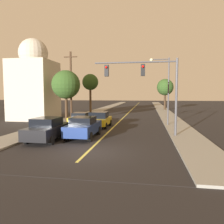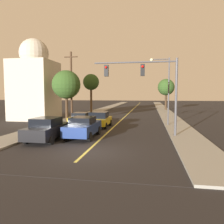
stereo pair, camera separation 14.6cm
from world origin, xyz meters
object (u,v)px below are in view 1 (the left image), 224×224
object	(u,v)px
tree_right_near	(165,87)
domed_building_left	(34,83)
car_near_lane_front	(84,127)
tree_left_near	(66,85)
utility_pole_left	(71,85)
car_near_lane_second	(99,119)
tree_left_far	(90,82)
traffic_signal_mast	(148,80)
car_outer_lane_second	(81,118)
car_outer_lane_front	(48,129)
streetlamp_right	(164,82)

from	to	relation	value
tree_right_near	domed_building_left	bearing A→B (deg)	-132.70
car_near_lane_front	tree_left_near	xyz separation A→B (m)	(-4.69, 8.58, 3.56)
domed_building_left	utility_pole_left	bearing A→B (deg)	-14.39
utility_pole_left	tree_right_near	world-z (taller)	utility_pole_left
car_near_lane_second	tree_right_near	xyz separation A→B (m)	(8.22, 24.59, 3.89)
tree_left_far	traffic_signal_mast	bearing A→B (deg)	-63.95
traffic_signal_mast	tree_right_near	bearing A→B (deg)	83.06
car_outer_lane_second	tree_right_near	bearing A→B (deg)	65.91
car_outer_lane_front	streetlamp_right	size ratio (longest dim) A/B	0.64
car_near_lane_front	tree_left_near	world-z (taller)	tree_left_near
tree_right_near	car_near_lane_front	bearing A→B (deg)	-105.35
car_near_lane_front	car_outer_lane_second	size ratio (longest dim) A/B	1.09
car_near_lane_front	car_outer_lane_second	distance (m)	6.92
car_near_lane_second	streetlamp_right	world-z (taller)	streetlamp_right
car_outer_lane_second	car_near_lane_second	bearing A→B (deg)	-28.37
car_outer_lane_second	streetlamp_right	distance (m)	9.49
utility_pole_left	domed_building_left	distance (m)	5.64
car_near_lane_second	car_outer_lane_front	size ratio (longest dim) A/B	0.91
streetlamp_right	car_outer_lane_front	bearing A→B (deg)	-134.15
car_near_lane_front	utility_pole_left	world-z (taller)	utility_pole_left
traffic_signal_mast	tree_right_near	distance (m)	28.70
streetlamp_right	tree_left_near	size ratio (longest dim) A/B	1.16
car_near_lane_second	traffic_signal_mast	distance (m)	7.14
traffic_signal_mast	tree_left_far	distance (m)	23.11
streetlamp_right	domed_building_left	world-z (taller)	domed_building_left
car_near_lane_second	car_outer_lane_second	distance (m)	2.55
tree_left_far	domed_building_left	distance (m)	12.48
traffic_signal_mast	streetlamp_right	world-z (taller)	streetlamp_right
streetlamp_right	domed_building_left	xyz separation A→B (m)	(-16.09, 3.00, 0.11)
car_near_lane_second	domed_building_left	xyz separation A→B (m)	(-9.71, 5.16, 3.93)
car_outer_lane_front	tree_right_near	bearing A→B (deg)	71.53
car_outer_lane_second	utility_pole_left	xyz separation A→B (m)	(-2.02, 2.56, 3.63)
car_outer_lane_front	tree_right_near	size ratio (longest dim) A/B	0.70
car_outer_lane_front	car_near_lane_second	bearing A→B (deg)	71.53
car_near_lane_front	tree_right_near	distance (m)	31.27
car_outer_lane_front	tree_left_far	bearing A→B (deg)	97.63
car_outer_lane_second	tree_left_near	size ratio (longest dim) A/B	0.68
tree_right_near	car_outer_lane_second	bearing A→B (deg)	-114.09
utility_pole_left	domed_building_left	world-z (taller)	domed_building_left
car_near_lane_front	domed_building_left	size ratio (longest dim) A/B	0.43
streetlamp_right	tree_left_near	world-z (taller)	streetlamp_right
tree_left_far	car_near_lane_second	bearing A→B (deg)	-72.25
tree_left_near	car_near_lane_second	bearing A→B (deg)	-34.68
tree_left_near	tree_left_far	bearing A→B (deg)	92.97
streetlamp_right	traffic_signal_mast	bearing A→B (deg)	-105.04
car_near_lane_front	traffic_signal_mast	world-z (taller)	traffic_signal_mast
car_near_lane_second	domed_building_left	world-z (taller)	domed_building_left
utility_pole_left	domed_building_left	size ratio (longest dim) A/B	0.79
tree_right_near	domed_building_left	size ratio (longest dim) A/B	0.61
traffic_signal_mast	streetlamp_right	xyz separation A→B (m)	(1.63, 6.06, 0.17)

